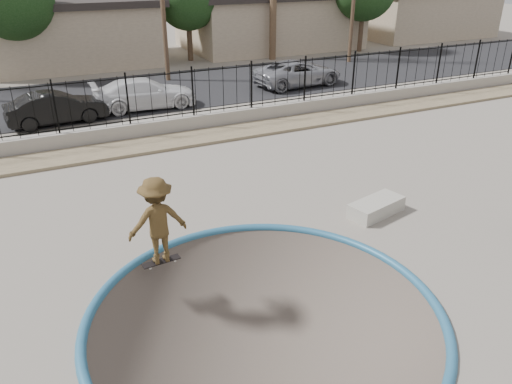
{
  "coord_description": "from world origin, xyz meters",
  "views": [
    {
      "loc": [
        -3.48,
        -7.86,
        6.33
      ],
      "look_at": [
        1.23,
        2.0,
        1.1
      ],
      "focal_mm": 35.0,
      "sensor_mm": 36.0,
      "label": 1
    }
  ],
  "objects_px": {
    "skater": "(158,225)",
    "concrete_ledge": "(376,207)",
    "car_d": "(298,73)",
    "car_c": "(144,93)",
    "car_b": "(57,108)",
    "skateboard": "(161,261)"
  },
  "relations": [
    {
      "from": "skateboard",
      "to": "car_d",
      "type": "distance_m",
      "value": 17.32
    },
    {
      "from": "car_d",
      "to": "skater",
      "type": "bearing_deg",
      "value": 135.6
    },
    {
      "from": "skateboard",
      "to": "car_c",
      "type": "bearing_deg",
      "value": 72.12
    },
    {
      "from": "skater",
      "to": "car_c",
      "type": "height_order",
      "value": "skater"
    },
    {
      "from": "car_b",
      "to": "car_c",
      "type": "relative_size",
      "value": 0.85
    },
    {
      "from": "skateboard",
      "to": "car_c",
      "type": "distance_m",
      "value": 12.83
    },
    {
      "from": "skater",
      "to": "concrete_ledge",
      "type": "relative_size",
      "value": 1.26
    },
    {
      "from": "skateboard",
      "to": "car_c",
      "type": "relative_size",
      "value": 0.19
    },
    {
      "from": "skater",
      "to": "skateboard",
      "type": "height_order",
      "value": "skater"
    },
    {
      "from": "skater",
      "to": "car_d",
      "type": "height_order",
      "value": "skater"
    },
    {
      "from": "skater",
      "to": "car_b",
      "type": "distance_m",
      "value": 11.84
    },
    {
      "from": "concrete_ledge",
      "to": "car_c",
      "type": "relative_size",
      "value": 0.35
    },
    {
      "from": "skater",
      "to": "car_d",
      "type": "relative_size",
      "value": 0.43
    },
    {
      "from": "car_b",
      "to": "car_d",
      "type": "relative_size",
      "value": 0.83
    },
    {
      "from": "concrete_ledge",
      "to": "car_d",
      "type": "xyz_separation_m",
      "value": [
        5.28,
        13.4,
        0.49
      ]
    },
    {
      "from": "concrete_ledge",
      "to": "car_b",
      "type": "bearing_deg",
      "value": 119.71
    },
    {
      "from": "car_b",
      "to": "car_c",
      "type": "height_order",
      "value": "car_c"
    },
    {
      "from": "skateboard",
      "to": "concrete_ledge",
      "type": "xyz_separation_m",
      "value": [
        5.86,
        -0.16,
        0.14
      ]
    },
    {
      "from": "skater",
      "to": "concrete_ledge",
      "type": "height_order",
      "value": "skater"
    },
    {
      "from": "skateboard",
      "to": "car_b",
      "type": "distance_m",
      "value": 11.86
    },
    {
      "from": "skater",
      "to": "car_d",
      "type": "distance_m",
      "value": 17.31
    },
    {
      "from": "car_b",
      "to": "car_d",
      "type": "xyz_separation_m",
      "value": [
        12.1,
        1.45,
        0.01
      ]
    }
  ]
}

